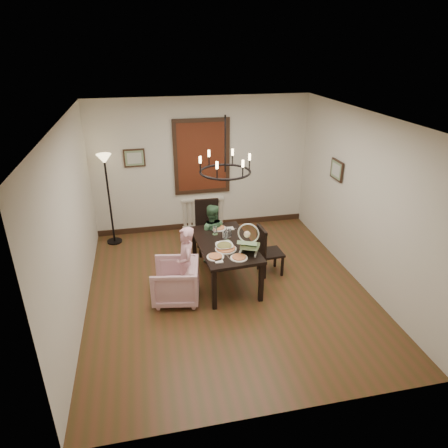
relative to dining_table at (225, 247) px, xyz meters
name	(u,v)px	position (x,y,z in m)	size (l,w,h in m)	color
room_shell	(223,203)	(-0.02, 0.10, 0.75)	(4.51, 5.00, 2.81)	#483518
dining_table	(225,247)	(0.00, 0.00, 0.00)	(0.98, 1.61, 0.73)	black
chair_far	(208,228)	(-0.10, 1.07, -0.13)	(0.46, 0.46, 1.04)	black
chair_right	(271,250)	(0.84, 0.10, -0.19)	(0.40, 0.40, 0.90)	black
armchair	(175,282)	(-0.88, -0.38, -0.32)	(0.70, 0.72, 0.66)	beige
elderly_woman	(186,270)	(-0.70, -0.39, -0.13)	(0.38, 0.25, 1.03)	#E8A3B0
seated_man	(211,239)	(-0.11, 0.68, -0.17)	(0.46, 0.36, 0.95)	#3E6843
baby_bouncer	(249,242)	(0.31, -0.36, 0.25)	(0.36, 0.49, 0.32)	#ABDA96
salad_bowl	(224,246)	(-0.05, -0.19, 0.13)	(0.34, 0.34, 0.08)	white
pizza_platter	(226,249)	(-0.04, -0.24, 0.10)	(0.34, 0.34, 0.04)	tan
drinking_glass	(225,236)	(0.03, 0.12, 0.15)	(0.07, 0.07, 0.13)	silver
window_blinds	(202,157)	(-0.02, 2.19, 0.95)	(1.00, 0.03, 1.40)	maroon
radiator	(203,213)	(-0.02, 2.21, -0.30)	(0.92, 0.12, 0.62)	silver
picture_back	(134,158)	(-1.37, 2.20, 1.00)	(0.42, 0.03, 0.36)	black
picture_right	(337,170)	(2.19, 0.63, 1.00)	(0.42, 0.03, 0.36)	black
floor_lamp	(110,201)	(-1.92, 1.88, 0.25)	(0.30, 0.30, 1.80)	black
chandelier	(225,172)	(0.00, 0.00, 1.30)	(0.80, 0.80, 0.04)	black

